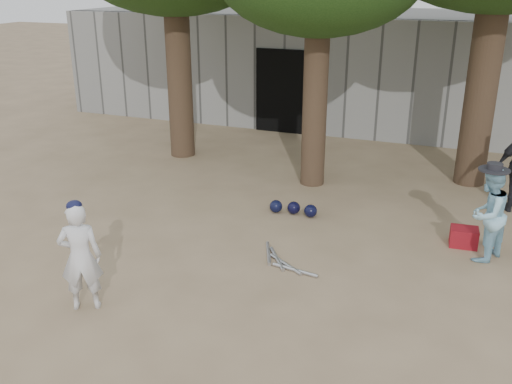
% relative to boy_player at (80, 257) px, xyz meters
% --- Properties ---
extents(ground, '(70.00, 70.00, 0.00)m').
position_rel_boy_player_xyz_m(ground, '(0.85, 1.34, -0.72)').
color(ground, '#937C5E').
rests_on(ground, ground).
extents(boy_player, '(0.63, 0.56, 1.44)m').
position_rel_boy_player_xyz_m(boy_player, '(0.00, 0.00, 0.00)').
color(boy_player, silver).
rests_on(boy_player, ground).
extents(spectator_blue, '(0.81, 0.88, 1.44)m').
position_rel_boy_player_xyz_m(spectator_blue, '(4.74, 3.27, -0.00)').
color(spectator_blue, '#95CEE6').
rests_on(spectator_blue, ground).
extents(red_bag, '(0.44, 0.35, 0.30)m').
position_rel_boy_player_xyz_m(red_bag, '(4.47, 3.62, -0.57)').
color(red_bag, '#A4151C').
rests_on(red_bag, ground).
extents(back_building, '(16.00, 5.24, 3.00)m').
position_rel_boy_player_xyz_m(back_building, '(0.85, 11.68, 0.78)').
color(back_building, gray).
rests_on(back_building, ground).
extents(helmet_row, '(0.87, 0.28, 0.23)m').
position_rel_boy_player_xyz_m(helmet_row, '(1.58, 3.85, -0.61)').
color(helmet_row, black).
rests_on(helmet_row, ground).
extents(bat_pile, '(1.06, 0.81, 0.06)m').
position_rel_boy_player_xyz_m(bat_pile, '(1.97, 2.03, -0.69)').
color(bat_pile, '#AFB1B6').
rests_on(bat_pile, ground).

